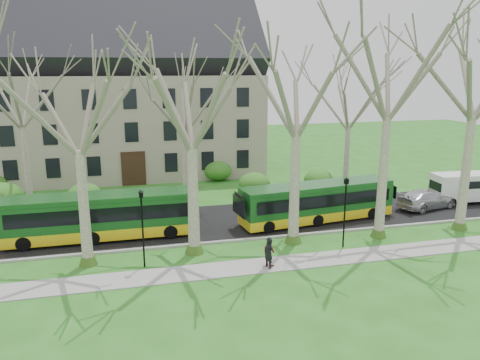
# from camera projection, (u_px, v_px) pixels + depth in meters

# --- Properties ---
(ground) EXTENTS (120.00, 120.00, 0.00)m
(ground) POSITION_uv_depth(u_px,v_px,m) (245.00, 250.00, 28.30)
(ground) COLOR #2C651D
(ground) RESTS_ON ground
(sidewalk) EXTENTS (70.00, 2.00, 0.06)m
(sidewalk) POSITION_uv_depth(u_px,v_px,m) (256.00, 266.00, 25.94)
(sidewalk) COLOR gray
(sidewalk) RESTS_ON ground
(road) EXTENTS (80.00, 8.00, 0.06)m
(road) POSITION_uv_depth(u_px,v_px,m) (225.00, 221.00, 33.48)
(road) COLOR black
(road) RESTS_ON ground
(curb) EXTENTS (80.00, 0.25, 0.14)m
(curb) POSITION_uv_depth(u_px,v_px,m) (239.00, 240.00, 29.70)
(curb) COLOR #A5A39E
(curb) RESTS_ON ground
(building) EXTENTS (26.50, 12.20, 16.00)m
(building) POSITION_uv_depth(u_px,v_px,m) (129.00, 95.00, 47.62)
(building) COLOR gray
(building) RESTS_ON ground
(tree_row_verge) EXTENTS (49.00, 7.00, 14.00)m
(tree_row_verge) POSITION_uv_depth(u_px,v_px,m) (244.00, 135.00, 26.94)
(tree_row_verge) COLOR gray
(tree_row_verge) RESTS_ON ground
(tree_row_far) EXTENTS (33.00, 7.00, 12.00)m
(tree_row_far) POSITION_uv_depth(u_px,v_px,m) (193.00, 129.00, 36.95)
(tree_row_far) COLOR gray
(tree_row_far) RESTS_ON ground
(lamp_row) EXTENTS (36.22, 0.22, 4.30)m
(lamp_row) POSITION_uv_depth(u_px,v_px,m) (249.00, 214.00, 26.76)
(lamp_row) COLOR black
(lamp_row) RESTS_ON ground
(hedges) EXTENTS (30.60, 8.60, 2.00)m
(hedges) POSITION_uv_depth(u_px,v_px,m) (151.00, 184.00, 40.17)
(hedges) COLOR #1C621D
(hedges) RESTS_ON ground
(bus_lead) EXTENTS (11.99, 2.53, 3.00)m
(bus_lead) POSITION_uv_depth(u_px,v_px,m) (102.00, 216.00, 29.80)
(bus_lead) COLOR #164E1C
(bus_lead) RESTS_ON road
(bus_follow) EXTENTS (11.47, 3.74, 2.82)m
(bus_follow) POSITION_uv_depth(u_px,v_px,m) (317.00, 202.00, 33.21)
(bus_follow) COLOR #164E1C
(bus_follow) RESTS_ON road
(sedan) EXTENTS (5.44, 3.24, 1.48)m
(sedan) POSITION_uv_depth(u_px,v_px,m) (427.00, 199.00, 36.36)
(sedan) COLOR silver
(sedan) RESTS_ON road
(van_a) EXTENTS (5.65, 2.47, 2.40)m
(van_a) POSITION_uv_depth(u_px,v_px,m) (466.00, 188.00, 37.81)
(van_a) COLOR white
(van_a) RESTS_ON road
(pedestrian_a) EXTENTS (0.59, 0.73, 1.73)m
(pedestrian_a) POSITION_uv_depth(u_px,v_px,m) (269.00, 253.00, 25.50)
(pedestrian_a) COLOR black
(pedestrian_a) RESTS_ON sidewalk
(pedestrian_b) EXTENTS (0.83, 0.91, 1.51)m
(pedestrian_b) POSITION_uv_depth(u_px,v_px,m) (269.00, 252.00, 25.89)
(pedestrian_b) COLOR #5C1519
(pedestrian_b) RESTS_ON sidewalk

